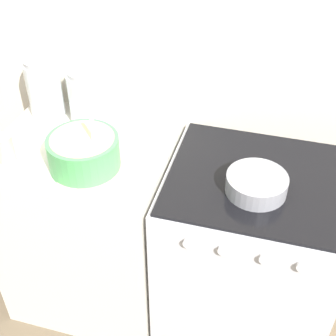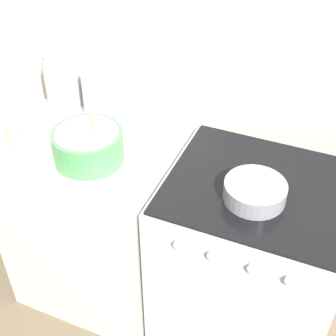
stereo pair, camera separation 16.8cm
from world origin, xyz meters
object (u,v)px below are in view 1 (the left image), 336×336
(mixing_bowl, at_px, (84,151))
(baking_pan, at_px, (257,183))
(stove, at_px, (246,258))
(storage_jar_middle, at_px, (90,100))
(tin_can, at_px, (5,149))
(storage_jar_left, at_px, (45,92))

(mixing_bowl, xyz_separation_m, baking_pan, (0.64, 0.03, -0.04))
(stove, bearing_deg, baking_pan, -92.02)
(baking_pan, relative_size, storage_jar_middle, 0.90)
(storage_jar_middle, height_order, tin_can, storage_jar_middle)
(stove, xyz_separation_m, baking_pan, (-0.00, -0.08, 0.49))
(storage_jar_left, bearing_deg, tin_can, -90.48)
(mixing_bowl, xyz_separation_m, storage_jar_left, (-0.30, 0.30, 0.04))
(mixing_bowl, bearing_deg, tin_can, -172.20)
(stove, height_order, storage_jar_left, storage_jar_left)
(storage_jar_left, xyz_separation_m, tin_can, (-0.00, -0.34, -0.06))
(storage_jar_middle, bearing_deg, stove, -14.58)
(mixing_bowl, height_order, baking_pan, mixing_bowl)
(storage_jar_middle, xyz_separation_m, tin_can, (-0.21, -0.34, -0.05))
(tin_can, bearing_deg, stove, 9.10)
(mixing_bowl, distance_m, storage_jar_left, 0.43)
(storage_jar_middle, bearing_deg, mixing_bowl, -72.06)
(stove, distance_m, baking_pan, 0.49)
(stove, distance_m, storage_jar_left, 1.12)
(storage_jar_left, distance_m, storage_jar_middle, 0.21)
(storage_jar_left, xyz_separation_m, storage_jar_middle, (0.21, 0.00, -0.01))
(baking_pan, bearing_deg, mixing_bowl, -177.04)
(tin_can, bearing_deg, storage_jar_middle, 58.58)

